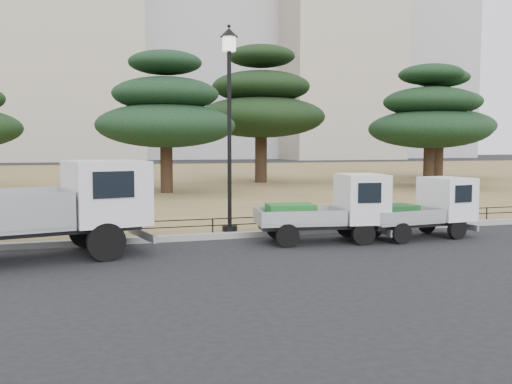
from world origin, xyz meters
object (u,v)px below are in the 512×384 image
object	(u,v)px
truck_kei_front	(331,208)
street_lamp	(229,95)
truck_large	(46,205)
truck_kei_rear	(424,208)

from	to	relation	value
truck_kei_front	street_lamp	distance (m)	4.14
truck_kei_front	street_lamp	bearing A→B (deg)	153.35
truck_large	truck_kei_front	xyz separation A→B (m)	(7.02, 0.13, -0.33)
street_lamp	truck_kei_rear	bearing A→B (deg)	-19.57
truck_large	truck_kei_rear	xyz separation A→B (m)	(9.74, -0.04, -0.39)
truck_kei_front	truck_kei_rear	xyz separation A→B (m)	(2.72, -0.16, -0.07)
truck_large	street_lamp	distance (m)	5.69
truck_kei_rear	street_lamp	bearing A→B (deg)	154.62
truck_kei_front	truck_kei_rear	world-z (taller)	truck_kei_front
truck_kei_front	street_lamp	world-z (taller)	street_lamp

